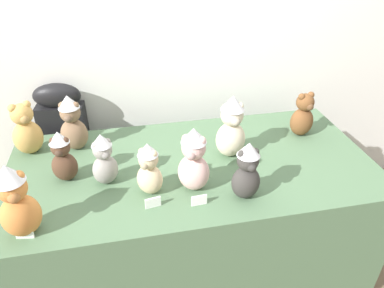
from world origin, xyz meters
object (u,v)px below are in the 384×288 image
Objects in this scene: display_table at (192,219)px; teddy_bear_sand at (149,169)px; teddy_bear_chestnut at (303,116)px; teddy_bear_ginger at (17,202)px; teddy_bear_charcoal at (247,171)px; teddy_bear_ash at (104,160)px; teddy_bear_cream at (231,127)px; teddy_bear_blush at (194,160)px; teddy_bear_mocha at (72,124)px; teddy_bear_cocoa at (63,157)px; instrument_case at (70,157)px; teddy_bear_honey at (26,130)px.

display_table is 7.07× the size of teddy_bear_sand.
teddy_bear_chestnut is 0.79× the size of teddy_bear_ginger.
teddy_bear_charcoal is 1.09× the size of teddy_bear_chestnut.
teddy_bear_cream reaches higher than teddy_bear_ash.
teddy_bear_cream is 0.34m from teddy_bear_blush.
teddy_bear_mocha is at bearing 58.73° from teddy_bear_ginger.
teddy_bear_sand is at bearing -41.86° from teddy_bear_mocha.
teddy_bear_blush is (0.20, -0.01, 0.03)m from teddy_bear_sand.
teddy_bear_cocoa is at bearing -173.07° from teddy_bear_sand.
teddy_bear_mocha is at bearing -65.11° from instrument_case.
display_table is 0.60m from teddy_bear_sand.
teddy_bear_ginger is (-0.16, -0.60, 0.01)m from teddy_bear_mocha.
teddy_bear_cream reaches higher than teddy_bear_chestnut.
teddy_bear_mocha is 0.92× the size of teddy_bear_cream.
teddy_bear_ash is at bearing -66.77° from teddy_bear_honey.
teddy_bear_ginger is at bearing -142.03° from teddy_bear_blush.
teddy_bear_ginger is 0.73m from teddy_bear_blush.
instrument_case is 1.48m from teddy_bear_chestnut.
teddy_bear_cream is (0.21, 0.04, 0.56)m from display_table.
teddy_bear_ginger is at bearing -131.88° from teddy_bear_sand.
teddy_bear_sand is 0.54m from teddy_bear_ginger.
teddy_bear_sand is 0.92× the size of teddy_bear_charcoal.
teddy_bear_sand is at bearing -141.91° from display_table.
teddy_bear_mocha is at bearing 155.36° from display_table.
display_table is 0.92m from instrument_case.
teddy_bear_honey is at bearing 164.80° from teddy_bear_chestnut.
teddy_bear_sand is 0.79× the size of teddy_bear_ginger.
teddy_bear_cocoa is 0.84× the size of teddy_bear_mocha.
teddy_bear_sand reaches higher than instrument_case.
teddy_bear_cocoa is (-0.62, -0.00, 0.52)m from display_table.
teddy_bear_chestnut is (0.67, 0.16, 0.51)m from display_table.
teddy_bear_ash is (-0.61, 0.23, -0.01)m from teddy_bear_charcoal.
teddy_bear_blush reaches higher than teddy_bear_honey.
teddy_bear_cocoa is at bearing -85.83° from teddy_bear_mocha.
teddy_bear_ginger is at bearing -87.05° from instrument_case.
teddy_bear_cream is (0.83, 0.04, 0.04)m from teddy_bear_cocoa.
instrument_case is 1.01m from teddy_bear_ginger.
teddy_bear_ginger is at bearing -94.75° from teddy_bear_mocha.
teddy_bear_sand is 0.90× the size of teddy_bear_honey.
teddy_bear_cocoa is at bearing -76.21° from instrument_case.
teddy_bear_cream is at bearing -175.82° from teddy_bear_chestnut.
display_table is 7.06× the size of teddy_bear_cocoa.
teddy_bear_cocoa is at bearing 178.91° from teddy_bear_cream.
teddy_bear_cocoa reaches higher than instrument_case.
teddy_bear_cream is at bearing -12.29° from teddy_bear_ash.
display_table is at bearing -12.91° from teddy_bear_ash.
teddy_bear_mocha is 0.98× the size of teddy_bear_blush.
teddy_bear_blush reaches higher than teddy_bear_cocoa.
teddy_bear_mocha is at bearing 138.76° from teddy_bear_charcoal.
teddy_bear_cream reaches higher than display_table.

